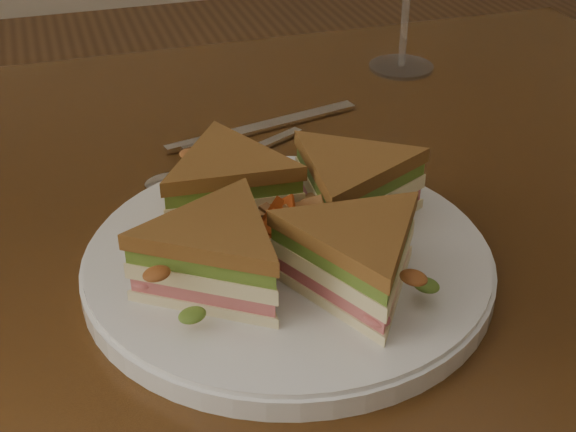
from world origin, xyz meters
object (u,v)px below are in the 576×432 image
Objects in this scene: spoon at (192,175)px; knife at (257,129)px; table at (210,304)px; plate at (288,263)px; sandwich_wedges at (288,222)px.

spoon is 0.80× the size of knife.
spoon reaches higher than knife.
spoon is (0.00, 0.06, 0.10)m from table.
plate is 0.04m from sandwich_wedges.
sandwich_wedges is at bearing 0.00° from plate.
knife reaches higher than table.
sandwich_wedges is 1.69× the size of spoon.
knife is at bearing 16.39° from spoon.
spoon is at bearing 103.86° from plate.
table is 3.91× the size of plate.
plate is at bearing -112.80° from knife.
plate reaches higher than table.
spoon is (-0.04, 0.16, -0.04)m from sandwich_wedges.
plate reaches higher than knife.
sandwich_wedges reaches higher than spoon.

